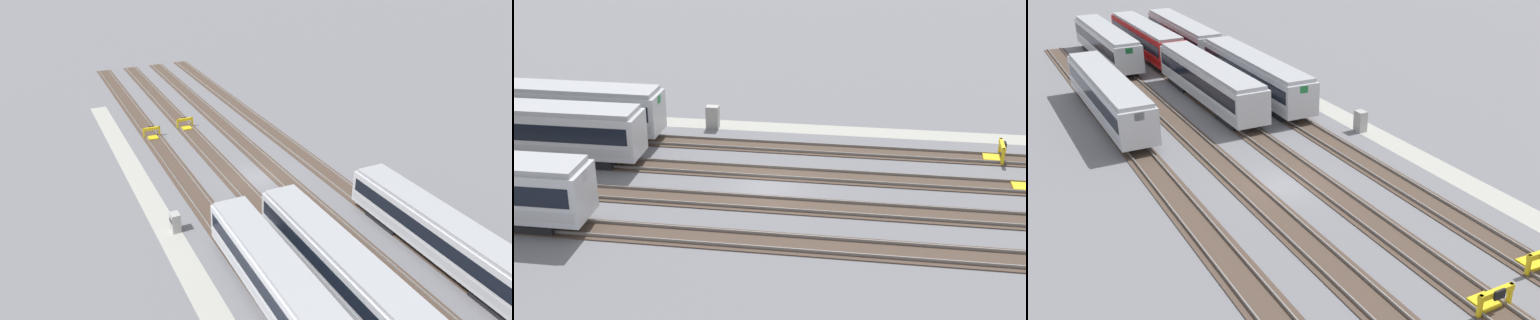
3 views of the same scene
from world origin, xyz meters
TOP-DOWN VIEW (x-y plane):
  - ground_plane at (0.00, 0.00)m, footprint 400.00×400.00m
  - service_walkway at (0.00, -10.43)m, footprint 54.00×2.00m
  - rail_track_nearest at (0.00, -6.52)m, footprint 90.00×2.24m
  - rail_track_near_inner at (0.00, -2.17)m, footprint 90.00×2.24m
  - rail_track_middle at (0.00, 2.17)m, footprint 90.00×2.24m
  - rail_track_far_inner at (0.00, 6.52)m, footprint 90.00×2.24m
  - subway_car_front_row_centre at (17.42, -6.54)m, footprint 18.04×3.08m
  - subway_car_front_row_right_inner at (17.42, 6.49)m, footprint 18.00×2.85m
  - subway_car_front_row_rightmost at (17.42, -2.15)m, footprint 18.01×2.91m
  - bumper_stop_nearest_track at (-13.95, -6.53)m, footprint 1.38×2.01m
  - bumper_stop_near_inner_track at (-15.10, -2.17)m, footprint 1.34×2.00m
  - electrical_cabinet at (5.57, -9.82)m, footprint 0.90×0.73m

SIDE VIEW (x-z plane):
  - ground_plane at x=0.00m, z-range 0.00..0.00m
  - service_walkway at x=0.00m, z-range 0.00..0.01m
  - rail_track_nearest at x=0.00m, z-range -0.06..0.15m
  - rail_track_near_inner at x=0.00m, z-range -0.06..0.15m
  - rail_track_middle at x=0.00m, z-range -0.06..0.15m
  - rail_track_far_inner at x=0.00m, z-range -0.06..0.15m
  - bumper_stop_nearest_track at x=-13.95m, z-range -0.10..1.12m
  - bumper_stop_near_inner_track at x=-15.10m, z-range -0.10..1.12m
  - electrical_cabinet at x=5.57m, z-range 0.00..1.60m
  - subway_car_front_row_centre at x=17.42m, z-range 0.19..3.89m
  - subway_car_front_row_right_inner at x=17.42m, z-range 0.19..3.89m
  - subway_car_front_row_rightmost at x=17.42m, z-range 0.19..3.89m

